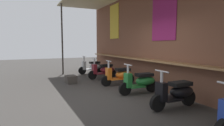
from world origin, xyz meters
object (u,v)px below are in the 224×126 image
at_px(scooter_silver, 93,67).
at_px(scooter_green, 141,82).
at_px(scooter_black, 176,93).
at_px(merchandise_crate, 71,79).
at_px(scooter_orange, 120,75).
at_px(scooter_maroon, 104,70).

height_order(scooter_silver, scooter_green, same).
relative_size(scooter_black, merchandise_crate, 2.85).
height_order(scooter_orange, merchandise_crate, scooter_orange).
relative_size(scooter_silver, scooter_orange, 1.00).
bearing_deg(merchandise_crate, scooter_maroon, 102.48).
distance_m(scooter_maroon, scooter_green, 2.99).
bearing_deg(scooter_silver, scooter_maroon, 90.44).
bearing_deg(merchandise_crate, scooter_green, 32.12).
bearing_deg(scooter_orange, scooter_silver, -87.84).
relative_size(scooter_maroon, scooter_green, 1.00).
distance_m(scooter_black, merchandise_crate, 4.47).
relative_size(scooter_maroon, scooter_black, 1.00).
bearing_deg(scooter_maroon, scooter_green, 87.90).
xyz_separation_m(scooter_silver, scooter_maroon, (1.56, -0.00, 0.00)).
height_order(scooter_black, merchandise_crate, scooter_black).
bearing_deg(scooter_black, scooter_silver, -89.66).
bearing_deg(scooter_black, scooter_green, -89.66).
height_order(scooter_maroon, scooter_green, same).
bearing_deg(scooter_maroon, scooter_orange, 87.90).
xyz_separation_m(scooter_black, merchandise_crate, (-4.15, -1.65, -0.24)).
distance_m(scooter_orange, merchandise_crate, 2.05).
xyz_separation_m(scooter_green, scooter_black, (1.53, 0.00, 0.00)).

